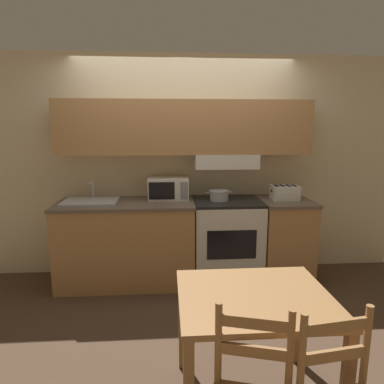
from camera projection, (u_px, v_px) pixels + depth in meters
ground_plane at (185, 268)px, 4.28m from camera, size 16.00×16.00×0.00m
wall_back at (186, 150)px, 3.94m from camera, size 5.20×0.38×2.55m
lower_counter_main at (127, 243)px, 3.82m from camera, size 1.50×0.68×0.93m
lower_counter_right_stub at (283, 239)px, 3.95m from camera, size 0.57×0.68×0.93m
stove_range at (227, 240)px, 3.91m from camera, size 0.75×0.64×0.93m
cooking_pot at (219, 195)px, 3.82m from camera, size 0.30×0.22×0.11m
microwave at (168, 188)px, 3.89m from camera, size 0.45×0.33×0.24m
toaster at (285, 192)px, 3.85m from camera, size 0.31×0.21×0.16m
sink_basin at (90, 201)px, 3.71m from camera, size 0.58×0.41×0.22m
dining_table at (254, 311)px, 2.10m from camera, size 0.92×0.78×0.74m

